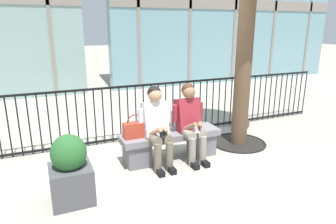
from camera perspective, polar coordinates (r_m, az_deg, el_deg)
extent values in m
plane|color=#A8A091|center=(4.92, 0.47, -8.73)|extent=(60.00, 60.00, 0.00)
cube|color=slate|center=(4.76, 0.48, -4.35)|extent=(1.60, 0.44, 0.10)
cube|color=slate|center=(4.66, -5.88, -7.88)|extent=(0.36, 0.37, 0.35)
cube|color=slate|center=(5.08, 6.28, -5.83)|extent=(0.36, 0.37, 0.35)
cylinder|color=#6B6051|center=(4.45, -2.91, -4.90)|extent=(0.15, 0.40, 0.15)
cylinder|color=#6B6051|center=(4.37, -1.92, -8.76)|extent=(0.11, 0.11, 0.45)
cube|color=black|center=(4.41, -1.60, -11.25)|extent=(0.09, 0.22, 0.08)
cylinder|color=#6B6051|center=(4.51, -0.77, -4.58)|extent=(0.15, 0.40, 0.15)
cylinder|color=#6B6051|center=(4.44, 0.26, -8.38)|extent=(0.11, 0.11, 0.45)
cube|color=black|center=(4.47, 0.58, -10.83)|extent=(0.09, 0.22, 0.08)
cube|color=silver|center=(4.53, -2.52, -1.32)|extent=(0.36, 0.30, 0.55)
cylinder|color=silver|center=(4.44, -5.17, -1.04)|extent=(0.08, 0.08, 0.26)
cylinder|color=tan|center=(4.34, -2.43, -3.75)|extent=(0.16, 0.28, 0.20)
cylinder|color=silver|center=(4.59, 0.04, -0.40)|extent=(0.08, 0.08, 0.26)
cylinder|color=tan|center=(4.40, -0.49, -3.47)|extent=(0.16, 0.28, 0.20)
cube|color=black|center=(4.33, -1.15, -4.10)|extent=(0.07, 0.10, 0.13)
sphere|color=tan|center=(4.41, -2.48, 3.20)|extent=(0.20, 0.20, 0.20)
sphere|color=black|center=(4.43, -2.63, 3.66)|extent=(0.20, 0.20, 0.20)
cylinder|color=gray|center=(4.66, 3.51, -3.92)|extent=(0.15, 0.40, 0.15)
cylinder|color=gray|center=(4.59, 4.60, -7.57)|extent=(0.11, 0.11, 0.45)
cube|color=black|center=(4.62, 4.90, -9.95)|extent=(0.09, 0.22, 0.08)
cylinder|color=gray|center=(4.74, 5.45, -3.61)|extent=(0.15, 0.40, 0.15)
cylinder|color=gray|center=(4.67, 6.56, -7.19)|extent=(0.11, 0.11, 0.45)
cube|color=black|center=(4.70, 6.86, -9.53)|extent=(0.09, 0.22, 0.08)
cube|color=maroon|center=(4.75, 3.76, -0.52)|extent=(0.36, 0.30, 0.55)
cylinder|color=maroon|center=(4.64, 1.35, -0.24)|extent=(0.08, 0.08, 0.26)
cylinder|color=#8E664C|center=(4.56, 4.10, -2.80)|extent=(0.16, 0.28, 0.20)
cylinder|color=maroon|center=(4.83, 6.09, 0.35)|extent=(0.08, 0.08, 0.26)
cylinder|color=#8E664C|center=(4.64, 5.86, -2.54)|extent=(0.16, 0.28, 0.20)
cube|color=silver|center=(4.55, 5.34, -3.12)|extent=(0.07, 0.10, 0.13)
sphere|color=#8E664C|center=(4.64, 3.95, 3.80)|extent=(0.20, 0.20, 0.20)
sphere|color=#472816|center=(4.66, 3.79, 4.24)|extent=(0.20, 0.20, 0.20)
cube|color=#B23823|center=(4.51, -6.22, -3.41)|extent=(0.36, 0.15, 0.23)
torus|color=maroon|center=(4.47, -6.26, -1.94)|extent=(0.25, 0.02, 0.25)
cylinder|color=black|center=(5.39, -27.94, -2.52)|extent=(0.02, 0.02, 1.04)
cylinder|color=black|center=(5.38, -26.35, -2.35)|extent=(0.02, 0.02, 1.04)
cylinder|color=black|center=(5.37, -24.76, -2.17)|extent=(0.02, 0.02, 1.04)
cylinder|color=black|center=(5.37, -23.16, -2.00)|extent=(0.02, 0.02, 1.04)
cylinder|color=black|center=(5.37, -21.57, -1.82)|extent=(0.02, 0.02, 1.04)
cylinder|color=black|center=(5.37, -19.97, -1.64)|extent=(0.02, 0.02, 1.04)
cylinder|color=black|center=(5.38, -18.38, -1.46)|extent=(0.02, 0.02, 1.04)
cylinder|color=black|center=(5.39, -16.80, -1.28)|extent=(0.02, 0.02, 1.04)
cylinder|color=black|center=(5.41, -15.22, -1.10)|extent=(0.02, 0.02, 1.04)
cylinder|color=black|center=(5.43, -13.66, -0.92)|extent=(0.02, 0.02, 1.04)
cylinder|color=black|center=(5.46, -12.11, -0.75)|extent=(0.02, 0.02, 1.04)
cylinder|color=black|center=(5.49, -10.58, -0.57)|extent=(0.02, 0.02, 1.04)
cylinder|color=black|center=(5.52, -9.06, -0.39)|extent=(0.02, 0.02, 1.04)
cylinder|color=black|center=(5.56, -7.56, -0.22)|extent=(0.02, 0.02, 1.04)
cylinder|color=black|center=(5.60, -6.09, -0.05)|extent=(0.02, 0.02, 1.04)
cylinder|color=black|center=(5.65, -4.63, 0.12)|extent=(0.02, 0.02, 1.04)
cylinder|color=black|center=(5.69, -3.21, 0.29)|extent=(0.02, 0.02, 1.04)
cylinder|color=black|center=(5.75, -1.80, 0.45)|extent=(0.02, 0.02, 1.04)
cylinder|color=black|center=(5.80, -0.42, 0.61)|extent=(0.02, 0.02, 1.04)
cylinder|color=black|center=(5.86, 0.93, 0.76)|extent=(0.02, 0.02, 1.04)
cylinder|color=black|center=(5.92, 2.25, 0.92)|extent=(0.02, 0.02, 1.04)
cylinder|color=black|center=(5.99, 3.55, 1.07)|extent=(0.02, 0.02, 1.04)
cylinder|color=black|center=(6.06, 4.82, 1.21)|extent=(0.02, 0.02, 1.04)
cylinder|color=black|center=(6.13, 6.06, 1.35)|extent=(0.02, 0.02, 1.04)
cylinder|color=black|center=(6.20, 7.27, 1.49)|extent=(0.02, 0.02, 1.04)
cylinder|color=black|center=(6.28, 8.45, 1.62)|extent=(0.02, 0.02, 1.04)
cylinder|color=black|center=(6.36, 9.60, 1.75)|extent=(0.02, 0.02, 1.04)
cylinder|color=black|center=(6.44, 10.72, 1.88)|extent=(0.02, 0.02, 1.04)
cylinder|color=black|center=(6.52, 11.82, 2.00)|extent=(0.02, 0.02, 1.04)
cylinder|color=black|center=(6.61, 12.89, 2.12)|extent=(0.02, 0.02, 1.04)
cylinder|color=black|center=(6.70, 13.93, 2.23)|extent=(0.02, 0.02, 1.04)
cylinder|color=black|center=(6.79, 14.94, 2.34)|extent=(0.02, 0.02, 1.04)
cylinder|color=black|center=(6.88, 15.92, 2.45)|extent=(0.02, 0.02, 1.04)
cylinder|color=black|center=(6.98, 16.88, 2.55)|extent=(0.02, 0.02, 1.04)
cylinder|color=black|center=(7.08, 17.81, 2.65)|extent=(0.02, 0.02, 1.04)
cylinder|color=black|center=(7.17, 18.72, 2.74)|extent=(0.02, 0.02, 1.04)
cylinder|color=black|center=(7.27, 19.60, 2.84)|extent=(0.02, 0.02, 1.04)
cylinder|color=black|center=(7.38, 20.46, 2.93)|extent=(0.02, 0.02, 1.04)
cylinder|color=black|center=(7.48, 21.30, 3.01)|extent=(0.02, 0.02, 1.04)
cylinder|color=black|center=(7.59, 22.11, 3.10)|extent=(0.02, 0.02, 1.04)
cylinder|color=black|center=(7.69, 22.90, 3.18)|extent=(0.02, 0.02, 1.04)
cylinder|color=black|center=(7.80, 23.66, 3.26)|extent=(0.02, 0.02, 1.04)
cylinder|color=black|center=(7.91, 24.41, 3.33)|extent=(0.02, 0.02, 1.04)
cube|color=black|center=(5.81, -3.83, -4.24)|extent=(7.97, 0.04, 0.04)
cube|color=black|center=(5.56, -4.01, 5.15)|extent=(7.97, 0.04, 0.04)
cylinder|color=black|center=(5.66, 13.13, -5.70)|extent=(0.95, 0.95, 0.01)
torus|color=black|center=(5.66, 13.14, -5.64)|extent=(0.98, 0.98, 0.03)
cylinder|color=brown|center=(5.29, 14.30, 11.64)|extent=(0.28, 0.28, 3.40)
cube|color=#4C4C51|center=(3.90, -17.75, -12.82)|extent=(0.49, 0.49, 0.45)
ellipsoid|color=#28602B|center=(3.73, -18.28, -7.34)|extent=(0.41, 0.41, 0.44)
cube|color=gray|center=(11.80, 12.73, 19.22)|extent=(9.26, 0.04, 0.36)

